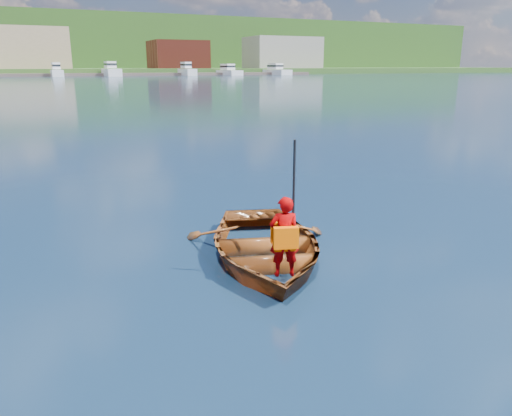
% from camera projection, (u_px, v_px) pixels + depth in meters
% --- Properties ---
extents(ground, '(600.00, 600.00, 0.00)m').
position_uv_depth(ground, '(305.00, 235.00, 9.01)').
color(ground, '#132E41').
rests_on(ground, ground).
extents(rowboat, '(3.47, 4.14, 0.73)m').
position_uv_depth(rowboat, '(264.00, 246.00, 7.86)').
color(rowboat, brown).
rests_on(rowboat, ground).
extents(child_paddler, '(0.48, 0.42, 1.89)m').
position_uv_depth(child_paddler, '(284.00, 236.00, 6.89)').
color(child_paddler, '#A20002').
rests_on(child_paddler, ground).
extents(shoreline, '(400.00, 140.00, 22.00)m').
position_uv_depth(shoreline, '(29.00, 48.00, 213.15)').
color(shoreline, '#2B4C1D').
rests_on(shoreline, ground).
extents(dock, '(160.01, 11.65, 0.80)m').
position_uv_depth(dock, '(52.00, 75.00, 139.76)').
color(dock, brown).
rests_on(dock, ground).
extents(waterfront_buildings, '(202.00, 16.00, 14.00)m').
position_uv_depth(waterfront_buildings, '(5.00, 49.00, 148.13)').
color(waterfront_buildings, maroon).
rests_on(waterfront_buildings, ground).
extents(marina_yachts, '(140.70, 13.91, 4.31)m').
position_uv_depth(marina_yachts, '(47.00, 71.00, 134.87)').
color(marina_yachts, white).
rests_on(marina_yachts, ground).
extents(hillside_trees, '(268.87, 83.14, 22.72)m').
position_uv_depth(hillside_trees, '(27.00, 30.00, 208.10)').
color(hillside_trees, '#382314').
rests_on(hillside_trees, ground).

